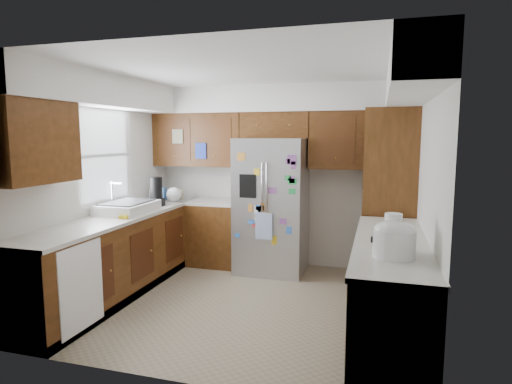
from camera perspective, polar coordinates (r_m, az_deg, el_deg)
floor at (r=4.88m, az=-1.48°, el=-14.56°), size 3.60×3.60×0.00m
room_shell at (r=4.90m, az=-1.45°, el=7.39°), size 3.64×3.24×2.52m
left_counter_run at (r=5.31m, az=-15.69°, el=-8.10°), size 1.36×3.20×0.92m
right_counter_run at (r=4.08m, az=17.36°, el=-13.03°), size 0.63×2.25×0.92m
pantry at (r=5.51m, az=17.29°, el=-0.73°), size 0.60×0.90×2.15m
fridge at (r=5.76m, az=2.11°, el=-1.83°), size 0.90×0.79×1.80m
bridge_cabinet at (r=5.90m, az=2.69°, el=8.87°), size 0.96×0.34×0.35m
fridge_top_items at (r=5.89m, az=2.10°, el=11.85°), size 0.92×0.33×0.28m
sink_assembly at (r=5.32m, az=-16.78°, el=-1.95°), size 0.52×0.74×0.37m
left_counter_clutter at (r=5.93m, az=-12.33°, el=-0.26°), size 0.41×0.91×0.38m
rice_cooker at (r=3.39m, az=17.95°, el=-5.88°), size 0.33×0.32×0.28m
paper_towel at (r=3.55m, az=17.79°, el=-5.16°), size 0.14×0.14×0.30m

